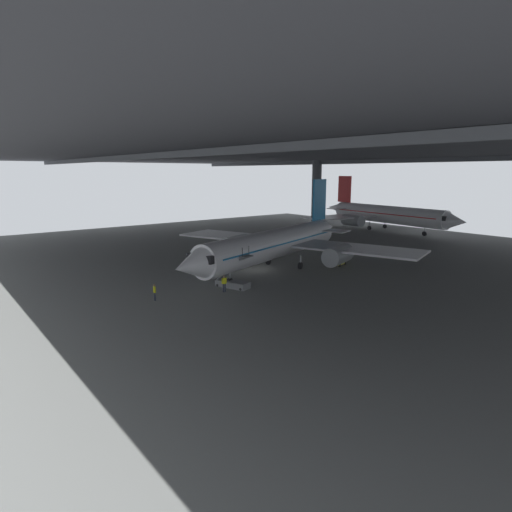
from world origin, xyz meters
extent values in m
plane|color=slate|center=(0.00, 0.00, 0.00)|extent=(110.00, 110.00, 0.00)
cylinder|color=#4C4F54|center=(-19.15, 30.00, 7.28)|extent=(1.88, 1.88, 14.56)
cube|color=#38383D|center=(0.00, 13.75, 15.16)|extent=(121.00, 99.00, 1.20)
cube|color=#4C4F54|center=(0.00, -11.00, 14.16)|extent=(115.50, 0.50, 0.70)
cube|color=#4C4F54|center=(0.00, 30.25, 14.16)|extent=(115.50, 0.50, 0.70)
cylinder|color=white|center=(1.14, 1.27, 3.43)|extent=(11.92, 27.12, 3.67)
cone|color=white|center=(5.86, -13.30, 3.43)|extent=(4.77, 5.29, 3.59)
cube|color=black|center=(5.15, -11.09, 3.89)|extent=(3.76, 3.40, 0.81)
cone|color=white|center=(-3.59, 15.83, 3.80)|extent=(4.77, 6.54, 3.12)
cube|color=#1972B2|center=(-2.87, 13.63, 8.26)|extent=(1.46, 3.88, 6.00)
cube|color=white|center=(-0.12, 13.47, 3.98)|extent=(5.36, 4.29, 0.16)
cube|color=white|center=(-5.00, 11.89, 3.98)|extent=(5.36, 4.29, 0.16)
cube|color=white|center=(8.81, 8.41, 3.07)|extent=(16.64, 11.07, 0.24)
cylinder|color=#9EA3A8|center=(7.67, 5.95, 2.42)|extent=(3.63, 5.23, 2.27)
cube|color=white|center=(-9.26, 2.55, 3.07)|extent=(16.64, 11.07, 0.24)
cylinder|color=#9EA3A8|center=(-6.90, 1.22, 2.42)|extent=(3.63, 5.23, 2.27)
cube|color=#1972B2|center=(1.14, 1.27, 3.71)|extent=(11.37, 25.24, 0.16)
cylinder|color=#9EA3A8|center=(3.97, -7.45, 1.25)|extent=(0.20, 0.20, 1.15)
cylinder|color=black|center=(3.97, -7.45, 0.45)|extent=(0.56, 0.95, 0.90)
cylinder|color=#9EA3A8|center=(2.63, 4.56, 1.25)|extent=(0.20, 0.20, 1.15)
cylinder|color=black|center=(2.63, 4.56, 0.45)|extent=(0.56, 0.95, 0.90)
cylinder|color=#9EA3A8|center=(-2.00, 3.05, 1.25)|extent=(0.20, 0.20, 1.15)
cylinder|color=black|center=(-2.00, 3.05, 0.45)|extent=(0.56, 0.95, 0.90)
cube|color=slate|center=(4.51, -7.45, 0.35)|extent=(4.06, 2.59, 0.70)
cube|color=slate|center=(4.51, -7.45, 2.16)|extent=(3.74, 2.32, 3.01)
cube|color=slate|center=(6.14, -6.92, 3.62)|extent=(1.45, 1.58, 0.12)
cylinder|color=black|center=(5.96, -6.35, 4.12)|extent=(0.06, 0.06, 1.00)
cylinder|color=black|center=(6.33, -7.49, 4.12)|extent=(0.06, 0.06, 1.00)
cylinder|color=black|center=(5.76, -6.30, 0.15)|extent=(0.32, 0.21, 0.30)
cylinder|color=black|center=(6.19, -7.64, 0.15)|extent=(0.32, 0.21, 0.30)
cylinder|color=black|center=(2.82, -7.26, 0.15)|extent=(0.32, 0.21, 0.30)
cylinder|color=black|center=(3.25, -8.59, 0.15)|extent=(0.32, 0.21, 0.30)
cylinder|color=#232838|center=(3.95, -16.30, 0.41)|extent=(0.14, 0.14, 0.82)
cylinder|color=#232838|center=(3.77, -16.25, 0.41)|extent=(0.14, 0.14, 0.82)
cube|color=yellow|center=(3.86, -16.27, 1.11)|extent=(0.41, 0.31, 0.58)
cylinder|color=yellow|center=(4.08, -16.34, 1.14)|extent=(0.09, 0.09, 0.55)
cylinder|color=yellow|center=(3.64, -16.21, 1.14)|extent=(0.09, 0.09, 0.55)
sphere|color=#8C6647|center=(3.86, -16.27, 1.53)|extent=(0.22, 0.22, 0.22)
cylinder|color=#232838|center=(5.45, -9.32, 0.44)|extent=(0.14, 0.14, 0.87)
cylinder|color=#232838|center=(5.53, -9.16, 0.44)|extent=(0.14, 0.14, 0.87)
cube|color=yellow|center=(5.49, -9.24, 1.18)|extent=(0.36, 0.42, 0.62)
cylinder|color=yellow|center=(5.39, -9.44, 1.21)|extent=(0.09, 0.09, 0.59)
cylinder|color=yellow|center=(5.59, -9.03, 1.21)|extent=(0.09, 0.09, 0.59)
sphere|color=tan|center=(5.49, -9.24, 1.62)|extent=(0.24, 0.24, 0.24)
cylinder|color=white|center=(-12.66, 45.14, 3.46)|extent=(27.94, 6.45, 3.72)
cone|color=white|center=(2.79, 43.59, 3.46)|extent=(4.80, 4.07, 3.64)
cube|color=black|center=(0.46, 43.83, 3.92)|extent=(2.90, 3.40, 0.82)
cone|color=white|center=(-28.10, 46.68, 3.83)|extent=(6.23, 3.73, 3.16)
cube|color=red|center=(-25.77, 46.45, 8.36)|extent=(4.06, 0.64, 6.08)
cube|color=white|center=(-24.50, 48.93, 4.02)|extent=(3.50, 5.01, 0.16)
cube|color=white|center=(-25.02, 43.76, 4.02)|extent=(3.50, 5.01, 0.16)
cube|color=white|center=(-16.16, 55.16, 3.09)|extent=(8.27, 16.14, 0.24)
cylinder|color=#9EA3A8|center=(-14.34, 53.11, 2.44)|extent=(5.04, 2.77, 2.30)
cube|color=white|center=(-18.08, 36.00, 3.09)|extent=(8.27, 16.14, 0.24)
cylinder|color=#9EA3A8|center=(-15.88, 37.66, 2.44)|extent=(5.04, 2.77, 2.30)
cube|color=red|center=(-12.66, 45.14, 3.74)|extent=(25.93, 6.33, 0.16)
cylinder|color=#9EA3A8|center=(-3.41, 44.21, 1.25)|extent=(0.20, 0.20, 1.15)
cylinder|color=black|center=(-3.41, 44.21, 0.45)|extent=(0.93, 0.39, 0.90)
cylinder|color=#9EA3A8|center=(-15.10, 47.85, 1.25)|extent=(0.20, 0.20, 1.15)
cylinder|color=black|center=(-15.10, 47.85, 0.45)|extent=(0.93, 0.39, 0.90)
cylinder|color=#9EA3A8|center=(-15.59, 42.96, 1.25)|extent=(0.20, 0.20, 1.15)
cylinder|color=black|center=(-15.59, 42.96, 0.45)|extent=(0.93, 0.39, 0.90)
cube|color=yellow|center=(4.26, 10.10, 0.55)|extent=(1.69, 2.42, 0.70)
cylinder|color=black|center=(4.99, 9.45, 0.22)|extent=(0.28, 0.47, 0.44)
cylinder|color=black|center=(3.92, 9.19, 0.22)|extent=(0.28, 0.47, 0.44)
cylinder|color=black|center=(4.61, 11.01, 0.22)|extent=(0.28, 0.47, 0.44)
cylinder|color=black|center=(3.54, 10.74, 0.22)|extent=(0.28, 0.47, 0.44)
camera|label=1|loc=(41.51, -33.58, 12.28)|focal=30.21mm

